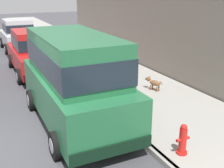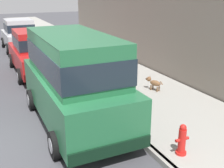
{
  "view_description": "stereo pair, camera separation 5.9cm",
  "coord_description": "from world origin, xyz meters",
  "px_view_note": "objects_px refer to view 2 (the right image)",
  "views": [
    {
      "loc": [
        -0.08,
        -6.3,
        3.62
      ],
      "look_at": [
        3.42,
        1.03,
        0.85
      ],
      "focal_mm": 44.9,
      "sensor_mm": 36.0,
      "label": 1
    },
    {
      "loc": [
        -0.03,
        -6.33,
        3.62
      ],
      "look_at": [
        3.42,
        1.03,
        0.85
      ],
      "focal_mm": 44.9,
      "sensor_mm": 36.0,
      "label": 2
    }
  ],
  "objects_px": {
    "car_silver_hatchback": "(19,34)",
    "fire_hydrant": "(182,140)",
    "car_red_sedan": "(35,51)",
    "dog_brown": "(154,82)",
    "car_green_van": "(74,76)"
  },
  "relations": [
    {
      "from": "car_silver_hatchback",
      "to": "fire_hydrant",
      "type": "bearing_deg",
      "value": -83.78
    },
    {
      "from": "car_green_van",
      "to": "car_silver_hatchback",
      "type": "bearing_deg",
      "value": 89.81
    },
    {
      "from": "car_red_sedan",
      "to": "car_silver_hatchback",
      "type": "bearing_deg",
      "value": 89.36
    },
    {
      "from": "car_silver_hatchback",
      "to": "dog_brown",
      "type": "relative_size",
      "value": 5.33
    },
    {
      "from": "fire_hydrant",
      "to": "dog_brown",
      "type": "bearing_deg",
      "value": 65.26
    },
    {
      "from": "car_green_van",
      "to": "fire_hydrant",
      "type": "xyz_separation_m",
      "value": [
        1.55,
        -2.75,
        -0.92
      ]
    },
    {
      "from": "dog_brown",
      "to": "fire_hydrant",
      "type": "xyz_separation_m",
      "value": [
        -1.73,
        -3.76,
        0.05
      ]
    },
    {
      "from": "car_green_van",
      "to": "fire_hydrant",
      "type": "relative_size",
      "value": 6.76
    },
    {
      "from": "car_red_sedan",
      "to": "dog_brown",
      "type": "distance_m",
      "value": 5.66
    },
    {
      "from": "car_silver_hatchback",
      "to": "car_green_van",
      "type": "bearing_deg",
      "value": -90.19
    },
    {
      "from": "car_red_sedan",
      "to": "dog_brown",
      "type": "xyz_separation_m",
      "value": [
        3.3,
        -4.56,
        -0.55
      ]
    },
    {
      "from": "car_silver_hatchback",
      "to": "fire_hydrant",
      "type": "relative_size",
      "value": 5.3
    },
    {
      "from": "dog_brown",
      "to": "fire_hydrant",
      "type": "height_order",
      "value": "fire_hydrant"
    },
    {
      "from": "car_silver_hatchback",
      "to": "fire_hydrant",
      "type": "distance_m",
      "value": 13.94
    },
    {
      "from": "car_red_sedan",
      "to": "fire_hydrant",
      "type": "bearing_deg",
      "value": -79.3
    }
  ]
}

